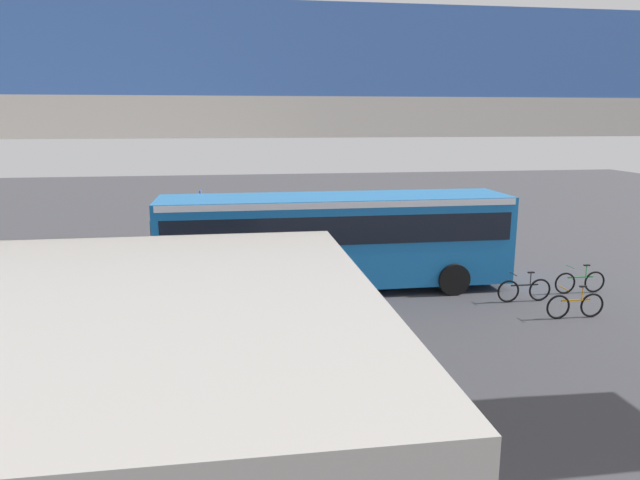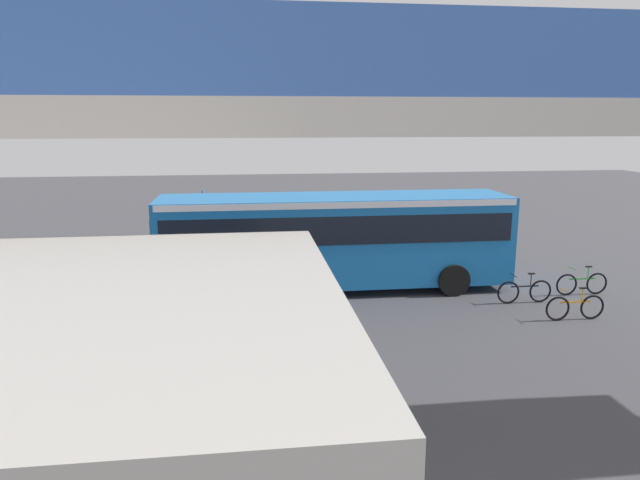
{
  "view_description": "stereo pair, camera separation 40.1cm",
  "coord_description": "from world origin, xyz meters",
  "px_view_note": "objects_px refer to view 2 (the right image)",
  "views": [
    {
      "loc": [
        2.16,
        19.44,
        5.63
      ],
      "look_at": [
        -0.67,
        0.66,
        1.6
      ],
      "focal_mm": 32.2,
      "sensor_mm": 36.0,
      "label": 1
    },
    {
      "loc": [
        1.77,
        19.5,
        5.63
      ],
      "look_at": [
        -0.67,
        0.66,
        1.6
      ],
      "focal_mm": 32.2,
      "sensor_mm": 36.0,
      "label": 2
    }
  ],
  "objects_px": {
    "city_bus": "(335,234)",
    "traffic_sign": "(204,212)",
    "bicycle_black": "(524,291)",
    "bicycle_orange": "(575,307)",
    "bicycle_green": "(582,284)"
  },
  "relations": [
    {
      "from": "city_bus",
      "to": "traffic_sign",
      "type": "relative_size",
      "value": 4.12
    },
    {
      "from": "bicycle_black",
      "to": "traffic_sign",
      "type": "relative_size",
      "value": 0.63
    },
    {
      "from": "city_bus",
      "to": "bicycle_orange",
      "type": "distance_m",
      "value": 7.59
    },
    {
      "from": "bicycle_green",
      "to": "bicycle_black",
      "type": "height_order",
      "value": "same"
    },
    {
      "from": "bicycle_black",
      "to": "traffic_sign",
      "type": "xyz_separation_m",
      "value": [
        10.24,
        -7.45,
        1.52
      ]
    },
    {
      "from": "bicycle_orange",
      "to": "traffic_sign",
      "type": "bearing_deg",
      "value": -39.72
    },
    {
      "from": "city_bus",
      "to": "bicycle_orange",
      "type": "height_order",
      "value": "city_bus"
    },
    {
      "from": "bicycle_orange",
      "to": "traffic_sign",
      "type": "relative_size",
      "value": 0.63
    },
    {
      "from": "bicycle_green",
      "to": "bicycle_orange",
      "type": "distance_m",
      "value": 2.7
    },
    {
      "from": "bicycle_orange",
      "to": "city_bus",
      "type": "bearing_deg",
      "value": -31.99
    },
    {
      "from": "bicycle_green",
      "to": "traffic_sign",
      "type": "height_order",
      "value": "traffic_sign"
    },
    {
      "from": "bicycle_green",
      "to": "bicycle_black",
      "type": "relative_size",
      "value": 1.0
    },
    {
      "from": "city_bus",
      "to": "traffic_sign",
      "type": "height_order",
      "value": "city_bus"
    },
    {
      "from": "city_bus",
      "to": "bicycle_orange",
      "type": "relative_size",
      "value": 6.52
    },
    {
      "from": "city_bus",
      "to": "bicycle_black",
      "type": "bearing_deg",
      "value": 157.72
    }
  ]
}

